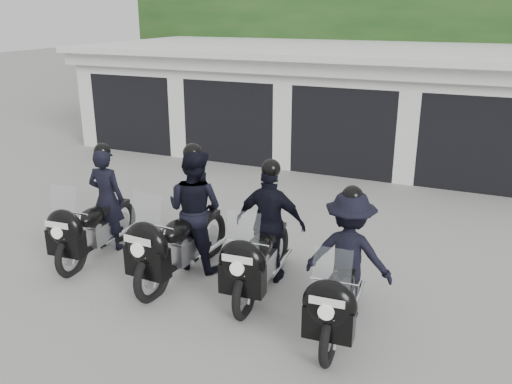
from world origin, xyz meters
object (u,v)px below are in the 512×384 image
at_px(police_bike_b, 188,219).
at_px(police_bike_c, 266,234).
at_px(police_bike_d, 346,267).
at_px(police_bike_a, 97,212).

height_order(police_bike_b, police_bike_c, police_bike_b).
bearing_deg(police_bike_d, police_bike_a, 171.08).
relative_size(police_bike_a, police_bike_c, 0.97).
distance_m(police_bike_c, police_bike_d, 1.45).
xyz_separation_m(police_bike_b, police_bike_c, (1.29, 0.07, -0.05)).
bearing_deg(police_bike_b, police_bike_c, 6.62).
distance_m(police_bike_b, police_bike_d, 2.68).
bearing_deg(police_bike_a, police_bike_b, -2.06).
bearing_deg(police_bike_a, police_bike_c, -1.68).
distance_m(police_bike_b, police_bike_c, 1.30).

